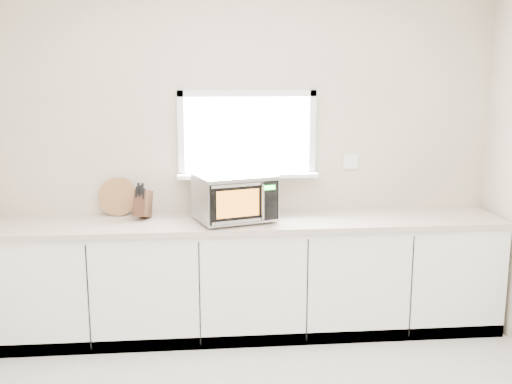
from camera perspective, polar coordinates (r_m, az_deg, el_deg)
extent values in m
cube|color=beige|center=(4.84, -0.85, 3.16)|extent=(4.00, 0.02, 2.70)
cube|color=white|center=(4.80, -0.85, 5.50)|extent=(1.00, 0.02, 0.60)
cube|color=white|center=(4.78, -0.77, 1.60)|extent=(1.12, 0.16, 0.03)
cube|color=white|center=(4.76, -0.84, 9.37)|extent=(1.10, 0.04, 0.05)
cube|color=white|center=(4.83, -0.82, 1.64)|extent=(1.10, 0.04, 0.05)
cube|color=white|center=(4.77, -7.16, 5.38)|extent=(0.05, 0.04, 0.70)
cube|color=white|center=(4.85, 5.38, 5.52)|extent=(0.05, 0.04, 0.70)
cube|color=white|center=(4.97, 8.98, 2.89)|extent=(0.12, 0.01, 0.12)
cube|color=white|center=(4.76, -0.53, -8.26)|extent=(3.92, 0.60, 0.88)
cube|color=beige|center=(4.62, -0.53, -2.91)|extent=(3.92, 0.64, 0.04)
cylinder|color=black|center=(4.36, -4.17, -3.41)|extent=(0.03, 0.03, 0.02)
cylinder|color=black|center=(4.67, -5.50, -2.45)|extent=(0.03, 0.03, 0.02)
cylinder|color=black|center=(4.53, 1.45, -2.83)|extent=(0.03, 0.03, 0.02)
cylinder|color=black|center=(4.83, -0.18, -1.95)|extent=(0.03, 0.03, 0.02)
cube|color=#ADB0B4|center=(4.55, -2.09, -0.50)|extent=(0.66, 0.57, 0.33)
cube|color=black|center=(4.36, -1.07, -1.03)|extent=(0.51, 0.17, 0.29)
cube|color=orange|center=(4.33, -1.73, -1.11)|extent=(0.32, 0.10, 0.20)
cylinder|color=silver|center=(4.38, 0.68, -0.95)|extent=(0.03, 0.03, 0.26)
cube|color=black|center=(4.42, 1.23, -0.84)|extent=(0.13, 0.05, 0.29)
cube|color=#19FF33|center=(4.40, 1.27, 0.42)|extent=(0.09, 0.03, 0.03)
cube|color=silver|center=(4.52, -2.11, 1.64)|extent=(0.66, 0.57, 0.01)
cube|color=#462B19|center=(4.71, -10.71, -1.08)|extent=(0.15, 0.22, 0.24)
cube|color=black|center=(4.66, -11.30, -0.01)|extent=(0.02, 0.04, 0.09)
cube|color=black|center=(4.64, -10.98, 0.09)|extent=(0.02, 0.04, 0.09)
cube|color=black|center=(4.64, -10.64, -0.15)|extent=(0.02, 0.04, 0.09)
cube|color=black|center=(4.65, -11.15, 0.33)|extent=(0.02, 0.04, 0.09)
cube|color=black|center=(4.63, -10.77, 0.32)|extent=(0.02, 0.04, 0.09)
cylinder|color=#945E39|center=(4.86, -13.02, -0.44)|extent=(0.30, 0.07, 0.30)
cylinder|color=#ADB0B4|center=(4.72, 0.94, -1.35)|extent=(0.13, 0.13, 0.16)
cylinder|color=black|center=(4.70, 0.94, -0.14)|extent=(0.12, 0.12, 0.04)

